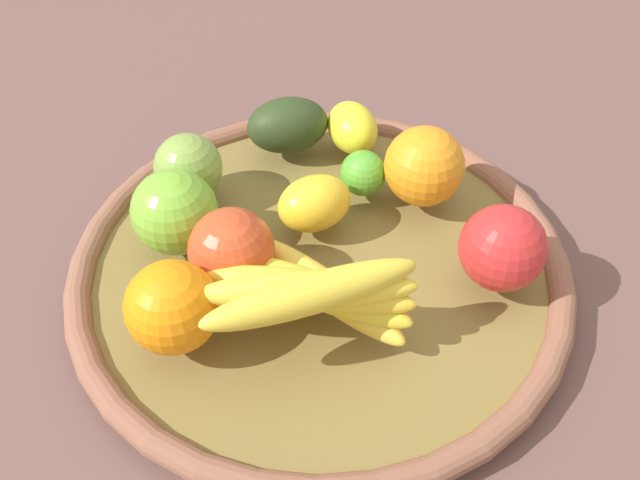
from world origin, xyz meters
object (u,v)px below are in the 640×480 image
apple_2 (175,212)px  orange_1 (172,307)px  lemon_0 (314,203)px  banana_bunch (314,290)px  apple_0 (231,250)px  lime_0 (363,173)px  orange_0 (424,166)px  lemon_1 (350,127)px  avocado (288,125)px  apple_3 (503,248)px  apple_1 (188,167)px

apple_2 → orange_1: bearing=-70.9°
lemon_0 → banana_bunch: bearing=-78.0°
apple_0 → apple_2: size_ratio=0.95×
lime_0 → orange_0: bearing=3.1°
lemon_0 → lemon_1: size_ratio=1.06×
avocado → apple_2: (-0.06, -0.16, 0.01)m
orange_1 → lime_0: orange_1 is taller
orange_1 → lemon_1: (0.09, 0.27, -0.01)m
orange_0 → apple_0: 0.20m
lemon_0 → apple_3: size_ratio=0.94×
apple_3 → lime_0: apple_3 is taller
orange_0 → apple_2: 0.23m
lemon_0 → apple_0: 0.10m
lime_0 → apple_2: (-0.15, -0.10, 0.02)m
apple_1 → banana_bunch: size_ratio=0.38×
orange_1 → orange_0: size_ratio=0.98×
apple_1 → lemon_1: apple_1 is taller
lemon_1 → avocado: avocado is taller
lemon_0 → lemon_1: lemon_0 is taller
lemon_0 → lime_0: 0.07m
lime_0 → apple_2: apple_2 is taller
orange_1 → orange_0: (0.17, 0.21, 0.00)m
orange_0 → apple_2: (-0.21, -0.11, 0.00)m
orange_1 → lemon_1: 0.29m
lemon_0 → banana_bunch: 0.12m
banana_bunch → orange_0: 0.19m
apple_1 → apple_0: (0.07, -0.10, 0.00)m
apple_3 → apple_0: 0.23m
lemon_0 → avocado: 0.12m
apple_0 → lemon_1: (0.06, 0.20, -0.01)m
apple_0 → apple_2: (-0.06, 0.03, 0.00)m
lime_0 → lemon_1: bearing=110.6°
orange_0 → lime_0: orange_0 is taller
banana_bunch → avocado: bearing=108.8°
lemon_0 → apple_2: (-0.11, -0.05, 0.01)m
orange_1 → apple_0: 0.07m
orange_1 → orange_0: bearing=50.5°
apple_1 → apple_3: size_ratio=0.88×
avocado → apple_3: bearing=-32.5°
orange_0 → avocado: orange_0 is taller
orange_1 → avocado: (0.03, 0.26, -0.01)m
apple_2 → avocado: bearing=67.9°
avocado → apple_1: bearing=-130.0°
apple_1 → lemon_1: bearing=37.2°
orange_1 → orange_0: 0.27m
apple_1 → apple_3: (0.29, -0.05, 0.00)m
apple_1 → apple_0: apple_0 is taller
lime_0 → apple_2: bearing=-145.0°
lemon_0 → apple_0: apple_0 is taller
orange_0 → apple_0: size_ratio=1.04×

